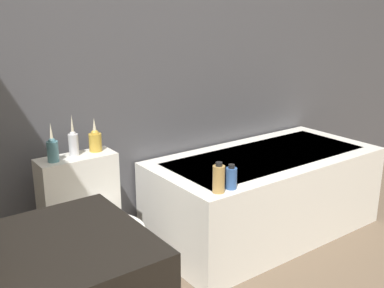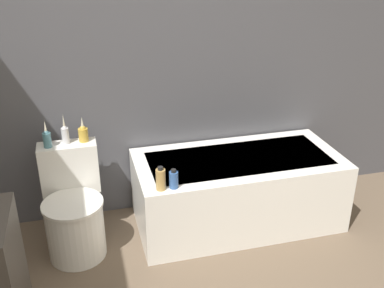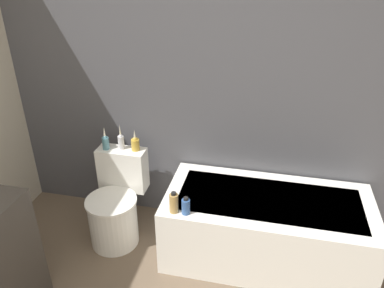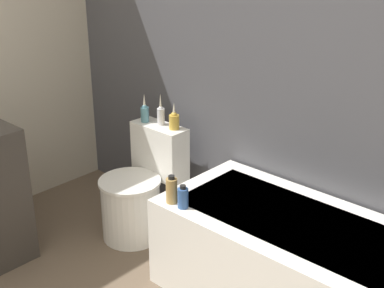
{
  "view_description": "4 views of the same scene",
  "coord_description": "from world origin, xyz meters",
  "px_view_note": "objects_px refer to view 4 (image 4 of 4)",
  "views": [
    {
      "loc": [
        -1.28,
        -0.31,
        1.44
      ],
      "look_at": [
        0.08,
        1.56,
        0.75
      ],
      "focal_mm": 42.0,
      "sensor_mm": 36.0,
      "label": 1
    },
    {
      "loc": [
        -0.36,
        -1.13,
        2.02
      ],
      "look_at": [
        0.32,
        1.44,
        0.79
      ],
      "focal_mm": 42.0,
      "sensor_mm": 36.0,
      "label": 2
    },
    {
      "loc": [
        0.67,
        -0.68,
        2.18
      ],
      "look_at": [
        0.19,
        1.45,
        1.03
      ],
      "focal_mm": 35.0,
      "sensor_mm": 36.0,
      "label": 3
    },
    {
      "loc": [
        1.93,
        -0.5,
        1.97
      ],
      "look_at": [
        0.14,
        1.45,
        0.87
      ],
      "focal_mm": 50.0,
      "sensor_mm": 36.0,
      "label": 4
    }
  ],
  "objects_px": {
    "vase_silver": "(161,114)",
    "shampoo_bottle_tall": "(172,190)",
    "vase_gold": "(145,112)",
    "vase_bronze": "(174,120)",
    "bathtub": "(297,266)",
    "shampoo_bottle_short": "(183,198)",
    "toilet": "(139,192)"
  },
  "relations": [
    {
      "from": "toilet",
      "to": "shampoo_bottle_tall",
      "type": "xyz_separation_m",
      "value": [
        0.57,
        -0.26,
        0.31
      ]
    },
    {
      "from": "toilet",
      "to": "shampoo_bottle_short",
      "type": "height_order",
      "value": "toilet"
    },
    {
      "from": "bathtub",
      "to": "vase_bronze",
      "type": "bearing_deg",
      "value": 170.26
    },
    {
      "from": "vase_silver",
      "to": "shampoo_bottle_tall",
      "type": "distance_m",
      "value": 0.76
    },
    {
      "from": "vase_gold",
      "to": "vase_silver",
      "type": "bearing_deg",
      "value": 15.55
    },
    {
      "from": "toilet",
      "to": "vase_bronze",
      "type": "xyz_separation_m",
      "value": [
        0.12,
        0.22,
        0.48
      ]
    },
    {
      "from": "vase_silver",
      "to": "vase_bronze",
      "type": "bearing_deg",
      "value": 1.32
    },
    {
      "from": "vase_gold",
      "to": "vase_silver",
      "type": "height_order",
      "value": "vase_silver"
    },
    {
      "from": "bathtub",
      "to": "vase_bronze",
      "type": "distance_m",
      "value": 1.22
    },
    {
      "from": "shampoo_bottle_tall",
      "to": "vase_bronze",
      "type": "bearing_deg",
      "value": 132.91
    },
    {
      "from": "vase_silver",
      "to": "shampoo_bottle_tall",
      "type": "xyz_separation_m",
      "value": [
        0.57,
        -0.48,
        -0.18
      ]
    },
    {
      "from": "bathtub",
      "to": "shampoo_bottle_tall",
      "type": "xyz_separation_m",
      "value": [
        -0.64,
        -0.29,
        0.34
      ]
    },
    {
      "from": "bathtub",
      "to": "vase_bronze",
      "type": "height_order",
      "value": "vase_bronze"
    },
    {
      "from": "vase_gold",
      "to": "vase_silver",
      "type": "xyz_separation_m",
      "value": [
        0.12,
        0.03,
        0.01
      ]
    },
    {
      "from": "shampoo_bottle_tall",
      "to": "vase_silver",
      "type": "bearing_deg",
      "value": 139.86
    },
    {
      "from": "bathtub",
      "to": "vase_silver",
      "type": "xyz_separation_m",
      "value": [
        -1.21,
        0.18,
        0.52
      ]
    },
    {
      "from": "vase_gold",
      "to": "shampoo_bottle_short",
      "type": "bearing_deg",
      "value": -29.93
    },
    {
      "from": "toilet",
      "to": "shampoo_bottle_tall",
      "type": "bearing_deg",
      "value": -24.52
    },
    {
      "from": "toilet",
      "to": "bathtub",
      "type": "bearing_deg",
      "value": 1.68
    },
    {
      "from": "vase_silver",
      "to": "shampoo_bottle_tall",
      "type": "relative_size",
      "value": 1.32
    },
    {
      "from": "bathtub",
      "to": "shampoo_bottle_tall",
      "type": "bearing_deg",
      "value": -155.38
    },
    {
      "from": "vase_gold",
      "to": "shampoo_bottle_tall",
      "type": "xyz_separation_m",
      "value": [
        0.69,
        -0.45,
        -0.17
      ]
    },
    {
      "from": "toilet",
      "to": "vase_silver",
      "type": "distance_m",
      "value": 0.54
    },
    {
      "from": "vase_gold",
      "to": "vase_bronze",
      "type": "relative_size",
      "value": 1.09
    },
    {
      "from": "vase_silver",
      "to": "shampoo_bottle_short",
      "type": "relative_size",
      "value": 1.61
    },
    {
      "from": "vase_gold",
      "to": "shampoo_bottle_tall",
      "type": "height_order",
      "value": "vase_gold"
    },
    {
      "from": "bathtub",
      "to": "shampoo_bottle_tall",
      "type": "height_order",
      "value": "shampoo_bottle_tall"
    },
    {
      "from": "vase_gold",
      "to": "vase_bronze",
      "type": "bearing_deg",
      "value": 8.57
    },
    {
      "from": "shampoo_bottle_tall",
      "to": "shampoo_bottle_short",
      "type": "bearing_deg",
      "value": 0.11
    },
    {
      "from": "bathtub",
      "to": "vase_bronze",
      "type": "relative_size",
      "value": 8.45
    },
    {
      "from": "shampoo_bottle_tall",
      "to": "shampoo_bottle_short",
      "type": "relative_size",
      "value": 1.22
    },
    {
      "from": "vase_gold",
      "to": "bathtub",
      "type": "bearing_deg",
      "value": -6.47
    }
  ]
}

